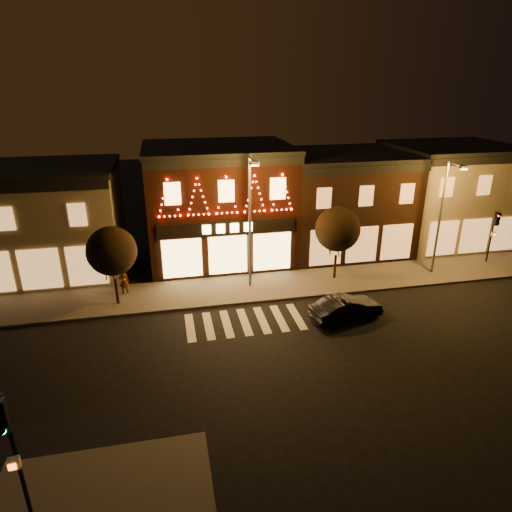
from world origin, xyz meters
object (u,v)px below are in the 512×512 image
object	(u,v)px
streetlamp_mid	(251,214)
pedestrian	(124,281)
traffic_signal_near	(8,438)
dark_sedan	(346,308)

from	to	relation	value
streetlamp_mid	pedestrian	bearing A→B (deg)	173.54
traffic_signal_near	dark_sedan	xyz separation A→B (m)	(14.11, 9.78, -2.76)
traffic_signal_near	pedestrian	distance (m)	15.67
dark_sedan	pedestrian	bearing A→B (deg)	53.20
traffic_signal_near	streetlamp_mid	bearing A→B (deg)	50.65
streetlamp_mid	traffic_signal_near	bearing A→B (deg)	-124.86
traffic_signal_near	pedestrian	world-z (taller)	traffic_signal_near
streetlamp_mid	pedestrian	world-z (taller)	streetlamp_mid
dark_sedan	pedestrian	size ratio (longest dim) A/B	2.52
traffic_signal_near	dark_sedan	world-z (taller)	traffic_signal_near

